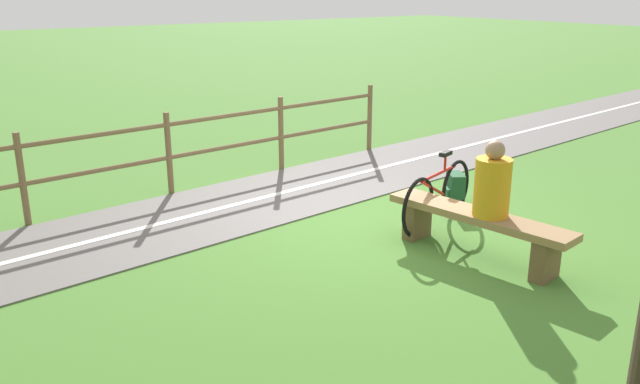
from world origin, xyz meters
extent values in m
plane|color=#477A2D|center=(0.00, 0.00, 0.00)|extent=(80.00, 80.00, 0.00)
cube|color=#937047|center=(-1.58, -0.17, 0.45)|extent=(2.12, 0.69, 0.08)
cube|color=brown|center=(-2.35, -0.29, 0.21)|extent=(0.21, 0.36, 0.41)
cube|color=brown|center=(-0.80, -0.05, 0.21)|extent=(0.21, 0.36, 0.41)
cylinder|color=orange|center=(-1.71, -0.19, 0.80)|extent=(0.42, 0.42, 0.60)
sphere|color=#9E755B|center=(-1.71, -0.19, 1.18)|extent=(0.20, 0.20, 0.20)
torus|color=black|center=(-0.80, -0.07, 0.35)|extent=(0.25, 0.68, 0.70)
torus|color=black|center=(-0.51, -0.98, 0.35)|extent=(0.25, 0.68, 0.70)
cylinder|color=red|center=(-0.65, -0.52, 0.64)|extent=(0.28, 0.78, 0.04)
cylinder|color=red|center=(-0.69, -0.39, 0.50)|extent=(0.21, 0.57, 0.33)
cylinder|color=red|center=(-0.61, -0.66, 0.74)|extent=(0.03, 0.03, 0.20)
cube|color=black|center=(-0.61, -0.66, 0.85)|extent=(0.14, 0.21, 0.05)
cube|color=#1E4C2D|center=(-0.28, -1.23, 0.22)|extent=(0.37, 0.33, 0.44)
cube|color=#245B37|center=(-0.22, -1.13, 0.15)|extent=(0.21, 0.16, 0.20)
cylinder|color=brown|center=(2.71, -2.25, 0.57)|extent=(0.08, 0.08, 1.13)
cylinder|color=brown|center=(2.54, -0.35, 0.57)|extent=(0.08, 0.08, 1.13)
cylinder|color=brown|center=(2.37, 1.56, 0.57)|extent=(0.08, 0.08, 1.13)
cylinder|color=brown|center=(2.20, 3.47, 0.57)|extent=(0.08, 0.08, 1.13)
cylinder|color=brown|center=(2.29, 2.51, 0.96)|extent=(0.90, 9.53, 0.06)
cylinder|color=brown|center=(2.29, 2.51, 0.51)|extent=(0.90, 9.53, 0.06)
camera|label=1|loc=(-5.88, 4.92, 2.76)|focal=36.98mm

